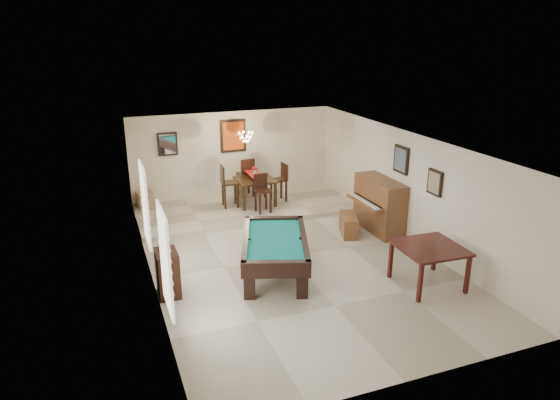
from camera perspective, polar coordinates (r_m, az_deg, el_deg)
ground_plane at (r=11.23m, az=1.09°, el=-6.54°), size 6.00×9.00×0.02m
wall_back at (r=14.85m, az=-5.35°, el=5.08°), size 6.00×0.04×2.60m
wall_front at (r=7.13m, az=14.94°, el=-11.27°), size 6.00×0.04×2.60m
wall_left at (r=10.08m, az=-14.92°, el=-2.16°), size 0.04×9.00×2.60m
wall_right at (r=12.13m, az=14.42°, el=1.43°), size 0.04×9.00×2.60m
ceiling at (r=10.39m, az=1.18°, el=6.59°), size 6.00×9.00×0.04m
dining_step at (r=14.05m, az=-3.82°, el=-0.96°), size 6.00×2.50×0.12m
window_left_front at (r=8.02m, az=-12.98°, el=-6.75°), size 0.06×1.00×1.70m
window_left_rear at (r=10.61m, az=-15.17°, el=-0.54°), size 0.06×1.00×1.70m
pool_table at (r=10.30m, az=-0.58°, el=-6.51°), size 1.99×2.66×0.79m
square_table at (r=10.30m, az=16.56°, el=-7.22°), size 1.25×1.25×0.83m
upright_piano at (r=12.62m, az=10.67°, el=-0.65°), size 0.90×1.60×1.33m
piano_bench at (r=12.45m, az=7.83°, el=-2.83°), size 0.62×0.95×0.49m
apothecary_chest at (r=9.76m, az=-12.71°, el=-8.17°), size 0.40×0.60×0.89m
dining_table at (r=14.10m, az=-2.88°, el=1.23°), size 1.05×1.05×0.86m
flower_vase at (r=13.95m, az=-2.91°, el=3.38°), size 0.18×0.18×0.24m
dining_chair_south at (r=13.41m, az=-1.96°, el=0.73°), size 0.41×0.41×1.05m
dining_chair_north at (r=14.78m, az=-3.97°, el=2.65°), size 0.48×0.48×1.16m
dining_chair_west at (r=13.88m, az=-5.75°, el=1.59°), size 0.47×0.47×1.19m
dining_chair_east at (r=14.30m, az=-0.16°, el=2.01°), size 0.44×0.44×1.10m
corner_bench at (r=14.34m, az=-15.15°, el=0.04°), size 0.48×0.56×0.46m
chandelier at (r=13.43m, az=-3.96°, el=7.60°), size 0.44×0.44×0.60m
back_painting at (r=14.68m, az=-5.38°, el=7.32°), size 0.75×0.06×0.95m
back_mirror at (r=14.33m, az=-12.74°, el=6.25°), size 0.55×0.06×0.65m
right_picture_upper at (r=12.18m, az=13.69°, el=4.50°), size 0.06×0.55×0.65m
right_picture_lower at (r=11.23m, az=17.29°, el=1.92°), size 0.06×0.45×0.55m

